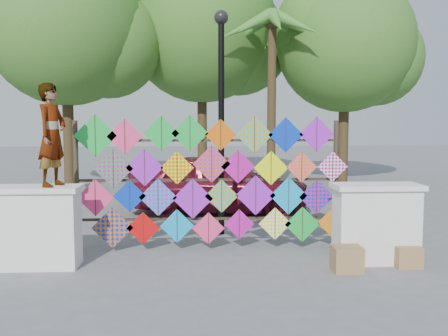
{
  "coord_description": "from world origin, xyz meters",
  "views": [
    {
      "loc": [
        -0.17,
        -7.99,
        2.26
      ],
      "look_at": [
        0.28,
        0.6,
        1.48
      ],
      "focal_mm": 40.0,
      "sensor_mm": 36.0,
      "label": 1
    }
  ],
  "objects": [
    {
      "name": "sedan",
      "position": [
        0.35,
        4.27,
        0.76
      ],
      "size": [
        4.67,
        2.41,
        1.52
      ],
      "primitive_type": "imported",
      "rotation": [
        0.0,
        0.0,
        1.43
      ],
      "color": "maroon",
      "rests_on": "ground"
    },
    {
      "name": "ground",
      "position": [
        0.0,
        0.0,
        0.0
      ],
      "size": [
        80.0,
        80.0,
        0.0
      ],
      "primitive_type": "plane",
      "color": "slate",
      "rests_on": "ground"
    },
    {
      "name": "cardboard_box_far",
      "position": [
        3.1,
        -0.48,
        0.17
      ],
      "size": [
        0.4,
        0.37,
        0.33
      ],
      "primitive_type": "cube",
      "color": "#9E764C",
      "rests_on": "ground"
    },
    {
      "name": "cardboard_box_near",
      "position": [
        2.09,
        -0.67,
        0.19
      ],
      "size": [
        0.43,
        0.39,
        0.39
      ],
      "primitive_type": "cube",
      "color": "#9E764C",
      "rests_on": "ground"
    },
    {
      "name": "kite_rack",
      "position": [
        0.03,
        0.73,
        1.23
      ],
      "size": [
        4.84,
        0.24,
        2.41
      ],
      "color": "#31261B",
      "rests_on": "ground"
    },
    {
      "name": "palm_tree",
      "position": [
        2.2,
        8.0,
        4.95
      ],
      "size": [
        3.62,
        3.62,
        5.83
      ],
      "color": "#40301B",
      "rests_on": "ground"
    },
    {
      "name": "tree_west",
      "position": [
        -4.4,
        9.03,
        5.38
      ],
      "size": [
        5.85,
        5.2,
        8.01
      ],
      "color": "#40301B",
      "rests_on": "ground"
    },
    {
      "name": "lamppost",
      "position": [
        0.3,
        2.0,
        2.69
      ],
      "size": [
        0.28,
        0.28,
        4.46
      ],
      "color": "black",
      "rests_on": "ground"
    },
    {
      "name": "tree_mid",
      "position": [
        0.11,
        11.03,
        5.77
      ],
      "size": [
        6.3,
        5.6,
        8.61
      ],
      "color": "#40301B",
      "rests_on": "ground"
    },
    {
      "name": "parapet_left",
      "position": [
        -2.7,
        -0.2,
        0.65
      ],
      "size": [
        1.4,
        0.65,
        1.28
      ],
      "color": "silver",
      "rests_on": "ground"
    },
    {
      "name": "vendor_woman",
      "position": [
        -2.41,
        -0.2,
        2.07
      ],
      "size": [
        0.54,
        0.67,
        1.59
      ],
      "primitive_type": "imported",
      "rotation": [
        0.0,
        0.0,
        1.25
      ],
      "color": "#99999E",
      "rests_on": "parapet_left"
    },
    {
      "name": "parapet_right",
      "position": [
        2.7,
        -0.2,
        0.65
      ],
      "size": [
        1.4,
        0.65,
        1.28
      ],
      "color": "silver",
      "rests_on": "ground"
    },
    {
      "name": "tree_east",
      "position": [
        5.09,
        9.53,
        4.99
      ],
      "size": [
        5.4,
        4.8,
        7.42
      ],
      "color": "#40301B",
      "rests_on": "ground"
    }
  ]
}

